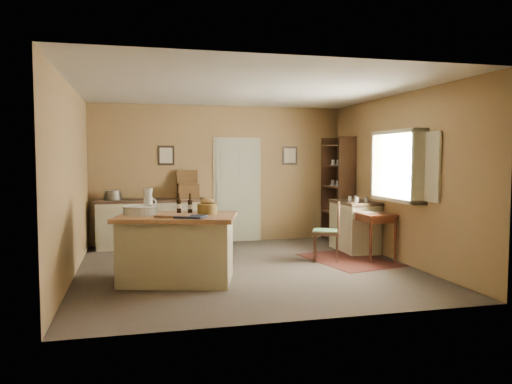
% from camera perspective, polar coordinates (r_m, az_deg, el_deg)
% --- Properties ---
extents(ground, '(5.00, 5.00, 0.00)m').
position_cam_1_polar(ground, '(7.66, -0.97, -8.72)').
color(ground, '#4F453D').
rests_on(ground, ground).
extents(wall_back, '(5.00, 0.10, 2.70)m').
position_cam_1_polar(wall_back, '(9.93, -4.17, 2.05)').
color(wall_back, olive).
rests_on(wall_back, ground).
extents(wall_front, '(5.00, 0.10, 2.70)m').
position_cam_1_polar(wall_front, '(5.07, 5.25, 0.18)').
color(wall_front, olive).
rests_on(wall_front, ground).
extents(wall_left, '(0.10, 5.00, 2.70)m').
position_cam_1_polar(wall_left, '(7.35, -20.38, 1.12)').
color(wall_left, olive).
rests_on(wall_left, ground).
extents(wall_right, '(0.10, 5.00, 2.70)m').
position_cam_1_polar(wall_right, '(8.39, 15.91, 1.55)').
color(wall_right, olive).
rests_on(wall_right, ground).
extents(ceiling, '(5.00, 5.00, 0.00)m').
position_cam_1_polar(ceiling, '(7.54, -1.00, 11.72)').
color(ceiling, silver).
rests_on(ceiling, wall_back).
extents(door, '(0.97, 0.06, 2.11)m').
position_cam_1_polar(door, '(9.98, -2.15, 0.37)').
color(door, '#B7BFA1').
rests_on(door, ground).
extents(framed_prints, '(2.82, 0.02, 0.38)m').
position_cam_1_polar(framed_prints, '(9.94, -3.02, 4.19)').
color(framed_prints, black).
rests_on(framed_prints, ground).
extents(window, '(0.25, 1.99, 1.12)m').
position_cam_1_polar(window, '(8.17, 16.16, 2.88)').
color(window, '#BAB694').
rests_on(window, ground).
extents(work_island, '(1.76, 1.38, 1.20)m').
position_cam_1_polar(work_island, '(6.86, -9.08, -6.16)').
color(work_island, '#BAB694').
rests_on(work_island, ground).
extents(sideboard, '(2.02, 0.57, 1.18)m').
position_cam_1_polar(sideboard, '(9.57, -11.80, -3.32)').
color(sideboard, '#BAB694').
rests_on(sideboard, ground).
extents(rug, '(1.40, 1.79, 0.01)m').
position_cam_1_polar(rug, '(8.39, 10.56, -7.63)').
color(rug, '#421312').
rests_on(rug, ground).
extents(writing_desk, '(0.52, 0.84, 0.82)m').
position_cam_1_polar(writing_desk, '(8.55, 13.14, -2.97)').
color(writing_desk, '#3A190E').
rests_on(writing_desk, ground).
extents(desk_chair, '(0.58, 0.58, 0.94)m').
position_cam_1_polar(desk_chair, '(8.21, 8.02, -4.58)').
color(desk_chair, '#311D12').
rests_on(desk_chair, ground).
extents(right_cabinet, '(0.59, 1.06, 0.99)m').
position_cam_1_polar(right_cabinet, '(9.18, 11.21, -3.77)').
color(right_cabinet, '#BAB694').
rests_on(right_cabinet, ground).
extents(shelving_unit, '(0.35, 0.94, 2.08)m').
position_cam_1_polar(shelving_unit, '(10.13, 9.57, 0.28)').
color(shelving_unit, '#311D12').
rests_on(shelving_unit, ground).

